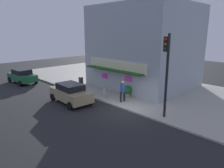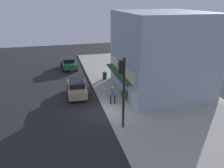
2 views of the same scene
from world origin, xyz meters
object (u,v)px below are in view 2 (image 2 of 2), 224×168
Objects in this scene: fire_hydrant at (105,92)px; trash_can at (105,76)px; potted_plant_by_doorway at (124,94)px; traffic_light at (123,85)px; pedestrian at (113,94)px; parked_car_tan at (77,88)px; parked_car_green at (68,63)px.

trash_can is (-4.98, 1.05, 0.07)m from fire_hydrant.
potted_plant_by_doorway is (6.41, 0.55, 0.11)m from trash_can.
trash_can is at bearing 168.05° from fire_hydrant.
traffic_light reaches higher than pedestrian.
traffic_light is 8.40m from parked_car_tan.
trash_can is 0.22× the size of parked_car_green.
potted_plant_by_doorway is at bearing 48.06° from fire_hydrant.
trash_can is at bearing 135.15° from parked_car_tan.
potted_plant_by_doorway is (-4.92, 1.74, -3.05)m from traffic_light.
parked_car_green is at bearing -166.22° from pedestrian.
fire_hydrant is 0.44× the size of pedestrian.
parked_car_tan reaches higher than potted_plant_by_doorway.
pedestrian is (-4.23, 0.36, -2.62)m from traffic_light.
traffic_light reaches higher than parked_car_green.
potted_plant_by_doorway is at bearing 4.87° from trash_can.
pedestrian is 4.43m from parked_car_tan.
parked_car_tan is at bearing 0.83° from parked_car_green.
potted_plant_by_doorway is 0.25× the size of parked_car_green.
pedestrian reaches higher than parked_car_green.
parked_car_green is at bearing -146.17° from trash_can.
fire_hydrant is 0.19× the size of parked_car_green.
parked_car_tan reaches higher than parked_car_green.
parked_car_green is (-12.47, -4.60, 0.14)m from potted_plant_by_doorway.
potted_plant_by_doorway is (1.44, 1.60, 0.18)m from fire_hydrant.
trash_can is at bearing 173.33° from pedestrian.
traffic_light is 3.14× the size of pedestrian.
pedestrian reaches higher than fire_hydrant.
pedestrian is at bearing 175.11° from traffic_light.
fire_hydrant is 3.06m from parked_car_tan.
fire_hydrant is 0.88× the size of trash_can.
pedestrian is 13.54m from parked_car_green.
trash_can is 7.17m from pedestrian.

